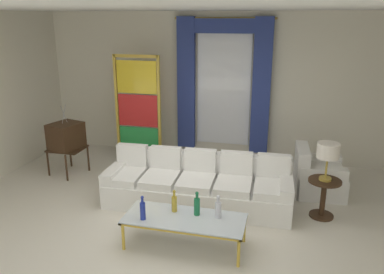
{
  "coord_description": "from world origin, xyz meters",
  "views": [
    {
      "loc": [
        1.53,
        -4.86,
        2.9
      ],
      "look_at": [
        0.07,
        0.9,
        1.05
      ],
      "focal_mm": 36.45,
      "sensor_mm": 36.0,
      "label": 1
    }
  ],
  "objects_px": {
    "couch_white_long": "(198,186)",
    "round_side_table": "(323,195)",
    "bottle_blue_decanter": "(143,210)",
    "vintage_tv": "(66,137)",
    "table_lamp_brass": "(328,152)",
    "bottle_amber_squat": "(197,205)",
    "coffee_table": "(185,220)",
    "bottle_crystal_tall": "(218,209)",
    "armchair_white": "(316,177)",
    "peacock_figurine": "(152,161)",
    "bottle_ruby_flask": "(174,203)",
    "stained_glass_divider": "(138,113)"
  },
  "relations": [
    {
      "from": "vintage_tv",
      "to": "table_lamp_brass",
      "type": "bearing_deg",
      "value": -7.21
    },
    {
      "from": "bottle_blue_decanter",
      "to": "round_side_table",
      "type": "relative_size",
      "value": 0.55
    },
    {
      "from": "bottle_ruby_flask",
      "to": "armchair_white",
      "type": "distance_m",
      "value": 2.77
    },
    {
      "from": "vintage_tv",
      "to": "armchair_white",
      "type": "xyz_separation_m",
      "value": [
        4.55,
        0.27,
        -0.44
      ]
    },
    {
      "from": "coffee_table",
      "to": "bottle_blue_decanter",
      "type": "distance_m",
      "value": 0.56
    },
    {
      "from": "coffee_table",
      "to": "round_side_table",
      "type": "relative_size",
      "value": 2.64
    },
    {
      "from": "armchair_white",
      "to": "couch_white_long",
      "type": "bearing_deg",
      "value": -154.56
    },
    {
      "from": "armchair_white",
      "to": "bottle_ruby_flask",
      "type": "bearing_deg",
      "value": -134.01
    },
    {
      "from": "bottle_amber_squat",
      "to": "peacock_figurine",
      "type": "height_order",
      "value": "bottle_amber_squat"
    },
    {
      "from": "couch_white_long",
      "to": "bottle_ruby_flask",
      "type": "height_order",
      "value": "couch_white_long"
    },
    {
      "from": "bottle_ruby_flask",
      "to": "armchair_white",
      "type": "xyz_separation_m",
      "value": [
        1.91,
        1.98,
        -0.24
      ]
    },
    {
      "from": "coffee_table",
      "to": "armchair_white",
      "type": "distance_m",
      "value": 2.74
    },
    {
      "from": "couch_white_long",
      "to": "bottle_ruby_flask",
      "type": "relative_size",
      "value": 9.61
    },
    {
      "from": "couch_white_long",
      "to": "bottle_crystal_tall",
      "type": "distance_m",
      "value": 1.26
    },
    {
      "from": "coffee_table",
      "to": "round_side_table",
      "type": "height_order",
      "value": "round_side_table"
    },
    {
      "from": "bottle_crystal_tall",
      "to": "round_side_table",
      "type": "distance_m",
      "value": 1.81
    },
    {
      "from": "bottle_crystal_tall",
      "to": "table_lamp_brass",
      "type": "bearing_deg",
      "value": 39.71
    },
    {
      "from": "round_side_table",
      "to": "coffee_table",
      "type": "bearing_deg",
      "value": -144.82
    },
    {
      "from": "couch_white_long",
      "to": "table_lamp_brass",
      "type": "xyz_separation_m",
      "value": [
        1.91,
        0.03,
        0.72
      ]
    },
    {
      "from": "coffee_table",
      "to": "bottle_ruby_flask",
      "type": "relative_size",
      "value": 5.12
    },
    {
      "from": "coffee_table",
      "to": "armchair_white",
      "type": "relative_size",
      "value": 1.82
    },
    {
      "from": "stained_glass_divider",
      "to": "peacock_figurine",
      "type": "bearing_deg",
      "value": -44.24
    },
    {
      "from": "bottle_crystal_tall",
      "to": "vintage_tv",
      "type": "relative_size",
      "value": 0.23
    },
    {
      "from": "stained_glass_divider",
      "to": "bottle_blue_decanter",
      "type": "bearing_deg",
      "value": -67.48
    },
    {
      "from": "vintage_tv",
      "to": "peacock_figurine",
      "type": "relative_size",
      "value": 2.24
    },
    {
      "from": "peacock_figurine",
      "to": "coffee_table",
      "type": "bearing_deg",
      "value": -61.05
    },
    {
      "from": "bottle_blue_decanter",
      "to": "round_side_table",
      "type": "height_order",
      "value": "bottle_blue_decanter"
    },
    {
      "from": "bottle_blue_decanter",
      "to": "table_lamp_brass",
      "type": "bearing_deg",
      "value": 31.97
    },
    {
      "from": "bottle_amber_squat",
      "to": "round_side_table",
      "type": "bearing_deg",
      "value": 34.71
    },
    {
      "from": "bottle_crystal_tall",
      "to": "peacock_figurine",
      "type": "relative_size",
      "value": 0.52
    },
    {
      "from": "couch_white_long",
      "to": "coffee_table",
      "type": "bearing_deg",
      "value": -84.83
    },
    {
      "from": "round_side_table",
      "to": "bottle_amber_squat",
      "type": "bearing_deg",
      "value": -145.29
    },
    {
      "from": "coffee_table",
      "to": "bottle_amber_squat",
      "type": "relative_size",
      "value": 4.73
    },
    {
      "from": "coffee_table",
      "to": "bottle_ruby_flask",
      "type": "height_order",
      "value": "bottle_ruby_flask"
    },
    {
      "from": "round_side_table",
      "to": "bottle_blue_decanter",
      "type": "bearing_deg",
      "value": -148.03
    },
    {
      "from": "bottle_crystal_tall",
      "to": "couch_white_long",
      "type": "bearing_deg",
      "value": 115.19
    },
    {
      "from": "bottle_crystal_tall",
      "to": "armchair_white",
      "type": "xyz_separation_m",
      "value": [
        1.32,
        2.0,
        -0.25
      ]
    },
    {
      "from": "bottle_blue_decanter",
      "to": "stained_glass_divider",
      "type": "distance_m",
      "value": 3.19
    },
    {
      "from": "couch_white_long",
      "to": "peacock_figurine",
      "type": "xyz_separation_m",
      "value": [
        -1.17,
        1.08,
        -0.09
      ]
    },
    {
      "from": "bottle_blue_decanter",
      "to": "bottle_amber_squat",
      "type": "relative_size",
      "value": 0.99
    },
    {
      "from": "bottle_amber_squat",
      "to": "peacock_figurine",
      "type": "xyz_separation_m",
      "value": [
        -1.42,
        2.2,
        -0.32
      ]
    },
    {
      "from": "couch_white_long",
      "to": "round_side_table",
      "type": "xyz_separation_m",
      "value": [
        1.91,
        0.03,
        0.05
      ]
    },
    {
      "from": "vintage_tv",
      "to": "round_side_table",
      "type": "relative_size",
      "value": 2.26
    },
    {
      "from": "bottle_ruby_flask",
      "to": "peacock_figurine",
      "type": "xyz_separation_m",
      "value": [
        -1.1,
        2.18,
        -0.31
      ]
    },
    {
      "from": "couch_white_long",
      "to": "round_side_table",
      "type": "relative_size",
      "value": 4.96
    },
    {
      "from": "bottle_blue_decanter",
      "to": "bottle_crystal_tall",
      "type": "bearing_deg",
      "value": 17.44
    },
    {
      "from": "coffee_table",
      "to": "bottle_crystal_tall",
      "type": "xyz_separation_m",
      "value": [
        0.41,
        0.12,
        0.15
      ]
    },
    {
      "from": "bottle_blue_decanter",
      "to": "bottle_ruby_flask",
      "type": "height_order",
      "value": "bottle_blue_decanter"
    },
    {
      "from": "armchair_white",
      "to": "peacock_figurine",
      "type": "distance_m",
      "value": 3.02
    },
    {
      "from": "coffee_table",
      "to": "bottle_crystal_tall",
      "type": "relative_size",
      "value": 5.05
    }
  ]
}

